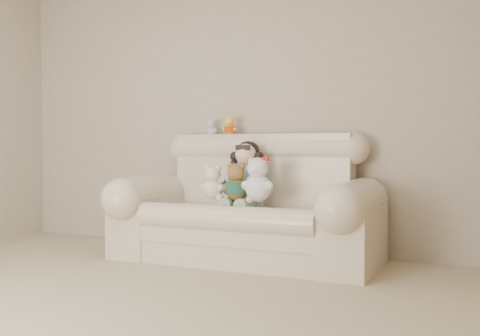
% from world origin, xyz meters
% --- Properties ---
extents(floor, '(5.00, 5.00, 0.00)m').
position_xyz_m(floor, '(0.00, 0.00, 0.00)').
color(floor, tan).
rests_on(floor, ground).
extents(wall_back, '(4.50, 0.00, 4.50)m').
position_xyz_m(wall_back, '(0.00, 2.50, 1.30)').
color(wall_back, '#A0907F').
rests_on(wall_back, ground).
extents(sofa, '(2.10, 0.95, 1.03)m').
position_xyz_m(sofa, '(0.37, 2.00, 0.52)').
color(sofa, beige).
rests_on(sofa, floor).
extents(seated_child, '(0.34, 0.41, 0.56)m').
position_xyz_m(seated_child, '(0.34, 2.08, 0.70)').
color(seated_child, '#2C6E59').
rests_on(seated_child, sofa).
extents(brown_teddy, '(0.26, 0.22, 0.34)m').
position_xyz_m(brown_teddy, '(0.35, 1.87, 0.67)').
color(brown_teddy, brown).
rests_on(brown_teddy, sofa).
extents(white_cat, '(0.28, 0.22, 0.41)m').
position_xyz_m(white_cat, '(0.54, 1.86, 0.70)').
color(white_cat, white).
rests_on(white_cat, sofa).
extents(cream_teddy, '(0.24, 0.20, 0.32)m').
position_xyz_m(cream_teddy, '(0.15, 1.87, 0.66)').
color(cream_teddy, beige).
rests_on(cream_teddy, sofa).
extents(yellow_mini_bear, '(0.14, 0.12, 0.20)m').
position_xyz_m(yellow_mini_bear, '(0.07, 2.34, 1.11)').
color(yellow_mini_bear, yellow).
rests_on(yellow_mini_bear, sofa).
extents(grey_mini_plush, '(0.12, 0.09, 0.19)m').
position_xyz_m(grey_mini_plush, '(-0.14, 2.39, 1.10)').
color(grey_mini_plush, silver).
rests_on(grey_mini_plush, sofa).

